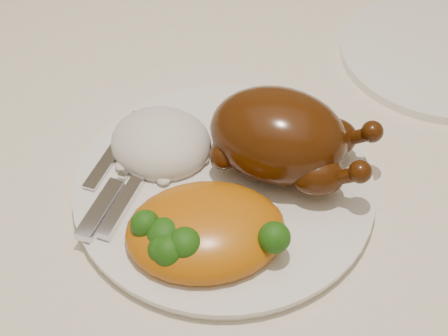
{
  "coord_description": "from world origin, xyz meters",
  "views": [
    {
      "loc": [
        0.12,
        -0.5,
        1.24
      ],
      "look_at": [
        0.1,
        -0.1,
        0.8
      ],
      "focal_mm": 50.0,
      "sensor_mm": 36.0,
      "label": 1
    }
  ],
  "objects_px": {
    "dinner_plate": "(224,186)",
    "roast_chicken": "(282,137)",
    "side_plate": "(440,55)",
    "dining_table": "(149,182)"
  },
  "relations": [
    {
      "from": "side_plate",
      "to": "roast_chicken",
      "type": "distance_m",
      "value": 0.29
    },
    {
      "from": "roast_chicken",
      "to": "dining_table",
      "type": "bearing_deg",
      "value": 171.6
    },
    {
      "from": "dinner_plate",
      "to": "side_plate",
      "type": "xyz_separation_m",
      "value": [
        0.26,
        0.23,
        -0.0
      ]
    },
    {
      "from": "side_plate",
      "to": "roast_chicken",
      "type": "xyz_separation_m",
      "value": [
        -0.2,
        -0.2,
        0.05
      ]
    },
    {
      "from": "dinner_plate",
      "to": "roast_chicken",
      "type": "height_order",
      "value": "roast_chicken"
    },
    {
      "from": "side_plate",
      "to": "roast_chicken",
      "type": "bearing_deg",
      "value": -134.77
    },
    {
      "from": "dining_table",
      "to": "roast_chicken",
      "type": "height_order",
      "value": "roast_chicken"
    },
    {
      "from": "dining_table",
      "to": "dinner_plate",
      "type": "bearing_deg",
      "value": -45.1
    },
    {
      "from": "dining_table",
      "to": "dinner_plate",
      "type": "distance_m",
      "value": 0.18
    },
    {
      "from": "dining_table",
      "to": "roast_chicken",
      "type": "distance_m",
      "value": 0.23
    }
  ]
}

